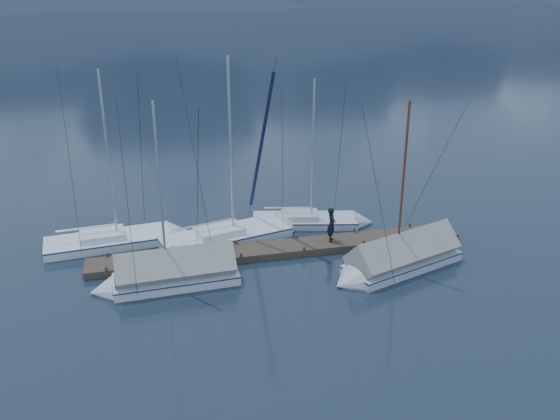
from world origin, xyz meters
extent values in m
plane|color=black|center=(0.00, 0.00, 0.00)|extent=(1000.00, 1000.00, 0.00)
cube|color=#382D23|center=(0.00, 2.00, 0.17)|extent=(18.00, 1.50, 0.34)
cube|color=black|center=(-6.00, 2.00, -0.05)|extent=(3.00, 1.30, 0.30)
cube|color=black|center=(0.00, 2.00, -0.05)|extent=(3.00, 1.30, 0.30)
cube|color=black|center=(6.00, 2.00, -0.05)|extent=(3.00, 1.30, 0.30)
cylinder|color=#382D23|center=(-8.00, 2.70, 0.35)|extent=(0.12, 0.12, 0.35)
cylinder|color=#382D23|center=(-8.00, 1.30, 0.35)|extent=(0.12, 0.12, 0.35)
cylinder|color=#382D23|center=(-5.00, 2.70, 0.35)|extent=(0.12, 0.12, 0.35)
cylinder|color=#382D23|center=(-5.00, 1.30, 0.35)|extent=(0.12, 0.12, 0.35)
cylinder|color=#382D23|center=(-2.00, 2.70, 0.35)|extent=(0.12, 0.12, 0.35)
cylinder|color=#382D23|center=(-2.00, 1.30, 0.35)|extent=(0.12, 0.12, 0.35)
cylinder|color=#382D23|center=(1.00, 2.70, 0.35)|extent=(0.12, 0.12, 0.35)
cylinder|color=#382D23|center=(1.00, 1.30, 0.35)|extent=(0.12, 0.12, 0.35)
cylinder|color=#382D23|center=(4.00, 2.70, 0.35)|extent=(0.12, 0.12, 0.35)
cylinder|color=#382D23|center=(4.00, 1.30, 0.35)|extent=(0.12, 0.12, 0.35)
cylinder|color=#382D23|center=(7.00, 2.70, 0.35)|extent=(0.12, 0.12, 0.35)
cylinder|color=#382D23|center=(7.00, 1.30, 0.35)|extent=(0.12, 0.12, 0.35)
cube|color=white|center=(-8.00, 4.69, 0.12)|extent=(6.23, 2.64, 0.67)
cube|color=white|center=(-8.00, 4.69, -0.18)|extent=(5.24, 1.64, 0.30)
cube|color=navy|center=(-8.00, 4.69, 0.40)|extent=(6.30, 2.67, 0.06)
cone|color=white|center=(-4.53, 5.05, 0.12)|extent=(1.31, 2.04, 1.94)
cube|color=white|center=(-8.30, 4.65, 0.61)|extent=(2.26, 1.63, 0.30)
cylinder|color=#B2B7BF|center=(-7.60, 4.73, 4.49)|extent=(0.12, 0.12, 8.08)
cylinder|color=#B2B7BF|center=(-9.00, 4.58, 1.06)|extent=(2.72, 0.38, 0.09)
cylinder|color=#26262B|center=(-6.09, 4.89, 4.49)|extent=(0.34, 3.04, 8.08)
cube|color=silver|center=(-2.35, 3.86, 0.13)|extent=(6.76, 3.66, 0.71)
cube|color=silver|center=(-2.35, 3.86, -0.19)|extent=(5.59, 2.49, 0.32)
cube|color=navy|center=(-2.35, 3.86, 0.43)|extent=(6.83, 3.70, 0.06)
cone|color=silver|center=(1.23, 4.77, 0.13)|extent=(1.65, 2.29, 2.06)
cube|color=silver|center=(-2.66, 3.78, 0.64)|extent=(2.55, 2.01, 0.32)
cylinder|color=#B2B7BF|center=(-1.94, 3.97, 4.77)|extent=(0.13, 0.13, 8.58)
cylinder|color=#B2B7BF|center=(-3.39, 3.60, 1.13)|extent=(2.83, 0.81, 0.10)
cylinder|color=#26262B|center=(-0.38, 4.36, 4.77)|extent=(0.82, 3.15, 8.59)
cube|color=#B8BBC5|center=(2.03, 4.95, 0.11)|extent=(5.73, 2.96, 0.60)
cube|color=#B8BBC5|center=(2.03, 4.95, -0.16)|extent=(4.75, 1.98, 0.27)
cube|color=#1C1A4F|center=(2.03, 4.95, 0.36)|extent=(5.79, 2.99, 0.05)
cone|color=#B8BBC5|center=(5.09, 4.28, 0.11)|extent=(1.36, 1.92, 1.75)
cube|color=#B8BBC5|center=(1.76, 5.01, 0.55)|extent=(2.14, 1.66, 0.27)
cylinder|color=#B2B7BF|center=(2.38, 4.88, 4.05)|extent=(0.11, 0.11, 7.29)
cylinder|color=#B2B7BF|center=(1.14, 5.15, 0.96)|extent=(2.42, 0.61, 0.08)
cylinder|color=#26262B|center=(3.72, 4.58, 4.05)|extent=(0.62, 2.69, 7.29)
cube|color=silver|center=(5.09, -0.70, 0.11)|extent=(5.99, 3.75, 0.60)
cube|color=silver|center=(5.09, -0.70, -0.16)|extent=(4.90, 2.62, 0.27)
cube|color=#1B1B51|center=(5.09, -0.70, 0.36)|extent=(6.05, 3.79, 0.05)
cone|color=silver|center=(2.04, -1.76, 0.11)|extent=(1.58, 2.15, 1.92)
cylinder|color=#592819|center=(4.75, -0.82, 4.05)|extent=(0.11, 0.11, 7.29)
cylinder|color=#592819|center=(5.95, -0.40, 0.96)|extent=(2.43, 0.91, 0.08)
cylinder|color=#26262B|center=(3.42, -1.28, 4.05)|extent=(0.96, 2.69, 7.29)
cube|color=gray|center=(5.09, -0.70, 0.77)|extent=(5.74, 3.69, 2.04)
cube|color=silver|center=(-5.05, 0.07, 0.11)|extent=(5.39, 2.17, 0.62)
cube|color=silver|center=(-5.05, 0.07, -0.17)|extent=(4.55, 1.28, 0.28)
cube|color=#1B1C52|center=(-5.05, 0.07, 0.38)|extent=(5.44, 2.19, 0.06)
cone|color=silver|center=(-8.12, -0.09, 0.11)|extent=(1.14, 1.87, 1.81)
cylinder|color=#B2B7BF|center=(-5.43, 0.05, 4.21)|extent=(0.11, 0.11, 7.56)
cylinder|color=#B2B7BF|center=(-4.10, 0.12, 0.99)|extent=(2.38, 0.21, 0.09)
cylinder|color=#26262B|center=(-6.75, -0.02, 4.21)|extent=(0.17, 2.67, 7.57)
cube|color=gray|center=(-5.05, 0.07, 0.80)|extent=(5.12, 2.19, 1.92)
imported|color=black|center=(2.56, 2.04, 1.20)|extent=(0.57, 0.72, 1.71)
camera|label=1|loc=(-5.76, -22.83, 12.72)|focal=38.00mm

